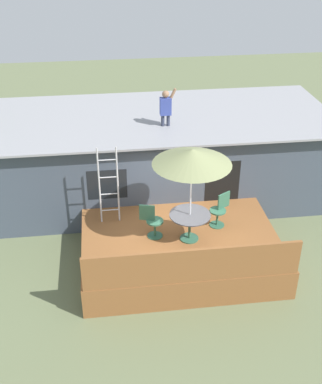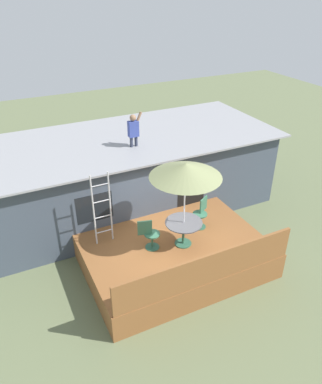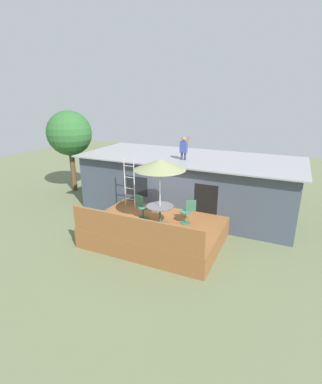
{
  "view_description": "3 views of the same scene",
  "coord_description": "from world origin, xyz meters",
  "px_view_note": "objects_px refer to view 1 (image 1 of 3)",
  "views": [
    {
      "loc": [
        -1.83,
        -10.32,
        8.24
      ],
      "look_at": [
        -0.42,
        0.52,
        1.84
      ],
      "focal_mm": 46.06,
      "sensor_mm": 36.0,
      "label": 1
    },
    {
      "loc": [
        -4.05,
        -7.52,
        7.42
      ],
      "look_at": [
        0.09,
        0.99,
        1.93
      ],
      "focal_mm": 34.83,
      "sensor_mm": 36.0,
      "label": 2
    },
    {
      "loc": [
        4.48,
        -9.32,
        5.54
      ],
      "look_at": [
        -0.28,
        1.01,
        1.66
      ],
      "focal_mm": 26.88,
      "sensor_mm": 36.0,
      "label": 3
    }
  ],
  "objects_px": {
    "patio_chair_left": "(152,221)",
    "patio_chair_right": "(220,210)",
    "patio_table": "(190,220)",
    "patio_umbrella": "(192,157)",
    "person_figure": "(166,106)",
    "step_ladder": "(109,186)"
  },
  "relations": [
    {
      "from": "patio_umbrella",
      "to": "person_figure",
      "type": "xyz_separation_m",
      "value": [
        -0.2,
        2.99,
        0.16
      ]
    },
    {
      "from": "patio_chair_right",
      "to": "patio_table",
      "type": "bearing_deg",
      "value": -0.0
    },
    {
      "from": "patio_chair_left",
      "to": "patio_chair_right",
      "type": "distance_m",
      "value": 1.86
    },
    {
      "from": "patio_umbrella",
      "to": "step_ladder",
      "type": "height_order",
      "value": "patio_umbrella"
    },
    {
      "from": "person_figure",
      "to": "patio_chair_right",
      "type": "xyz_separation_m",
      "value": [
        1.11,
        -2.44,
        -2.05
      ]
    },
    {
      "from": "patio_chair_left",
      "to": "patio_table",
      "type": "bearing_deg",
      "value": -0.0
    },
    {
      "from": "step_ladder",
      "to": "patio_chair_right",
      "type": "relative_size",
      "value": 2.39
    },
    {
      "from": "patio_umbrella",
      "to": "patio_chair_left",
      "type": "bearing_deg",
      "value": 164.76
    },
    {
      "from": "patio_table",
      "to": "step_ladder",
      "type": "relative_size",
      "value": 0.47
    },
    {
      "from": "patio_table",
      "to": "patio_chair_right",
      "type": "xyz_separation_m",
      "value": [
        0.91,
        0.55,
        -0.13
      ]
    },
    {
      "from": "person_figure",
      "to": "patio_chair_right",
      "type": "height_order",
      "value": "person_figure"
    },
    {
      "from": "step_ladder",
      "to": "patio_chair_left",
      "type": "relative_size",
      "value": 2.39
    },
    {
      "from": "person_figure",
      "to": "step_ladder",
      "type": "bearing_deg",
      "value": -132.9
    },
    {
      "from": "patio_umbrella",
      "to": "step_ladder",
      "type": "distance_m",
      "value": 2.57
    },
    {
      "from": "patio_table",
      "to": "patio_chair_left",
      "type": "distance_m",
      "value": 0.97
    },
    {
      "from": "step_ladder",
      "to": "patio_chair_right",
      "type": "height_order",
      "value": "step_ladder"
    },
    {
      "from": "person_figure",
      "to": "patio_umbrella",
      "type": "bearing_deg",
      "value": -86.12
    },
    {
      "from": "patio_table",
      "to": "patio_umbrella",
      "type": "height_order",
      "value": "patio_umbrella"
    },
    {
      "from": "patio_umbrella",
      "to": "patio_chair_left",
      "type": "relative_size",
      "value": 2.76
    },
    {
      "from": "person_figure",
      "to": "patio_chair_left",
      "type": "bearing_deg",
      "value": -104.89
    },
    {
      "from": "patio_umbrella",
      "to": "patio_chair_left",
      "type": "height_order",
      "value": "patio_umbrella"
    },
    {
      "from": "person_figure",
      "to": "patio_chair_right",
      "type": "distance_m",
      "value": 3.38
    }
  ]
}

